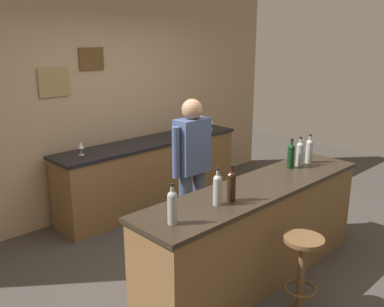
# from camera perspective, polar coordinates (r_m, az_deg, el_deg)

# --- Properties ---
(ground_plane) EXTENTS (10.00, 10.00, 0.00)m
(ground_plane) POSITION_cam_1_polar(r_m,az_deg,el_deg) (4.43, 4.25, -14.32)
(ground_plane) COLOR #423D38
(back_wall) EXTENTS (6.00, 0.09, 2.80)m
(back_wall) POSITION_cam_1_polar(r_m,az_deg,el_deg) (5.45, -11.68, 6.83)
(back_wall) COLOR tan
(back_wall) RESTS_ON ground_plane
(bar_counter) EXTENTS (2.59, 0.60, 0.92)m
(bar_counter) POSITION_cam_1_polar(r_m,az_deg,el_deg) (3.99, 8.73, -10.55)
(bar_counter) COLOR brown
(bar_counter) RESTS_ON ground_plane
(side_counter) EXTENTS (2.67, 0.56, 0.90)m
(side_counter) POSITION_cam_1_polar(r_m,az_deg,el_deg) (5.60, -5.54, -2.70)
(side_counter) COLOR brown
(side_counter) RESTS_ON ground_plane
(bartender) EXTENTS (0.52, 0.21, 1.62)m
(bartender) POSITION_cam_1_polar(r_m,az_deg,el_deg) (4.31, 0.01, -1.56)
(bartender) COLOR #384766
(bartender) RESTS_ON ground_plane
(bar_stool) EXTENTS (0.32, 0.32, 0.68)m
(bar_stool) POSITION_cam_1_polar(r_m,az_deg,el_deg) (3.59, 14.80, -14.16)
(bar_stool) COLOR brown
(bar_stool) RESTS_ON ground_plane
(wine_bottle_a) EXTENTS (0.07, 0.07, 0.31)m
(wine_bottle_a) POSITION_cam_1_polar(r_m,az_deg,el_deg) (2.99, -2.70, -7.19)
(wine_bottle_a) COLOR #999E99
(wine_bottle_a) RESTS_ON bar_counter
(wine_bottle_b) EXTENTS (0.07, 0.07, 0.31)m
(wine_bottle_b) POSITION_cam_1_polar(r_m,az_deg,el_deg) (3.32, 3.50, -4.79)
(wine_bottle_b) COLOR #999E99
(wine_bottle_b) RESTS_ON bar_counter
(wine_bottle_c) EXTENTS (0.07, 0.07, 0.31)m
(wine_bottle_c) POSITION_cam_1_polar(r_m,az_deg,el_deg) (3.40, 5.39, -4.30)
(wine_bottle_c) COLOR black
(wine_bottle_c) RESTS_ON bar_counter
(wine_bottle_d) EXTENTS (0.07, 0.07, 0.31)m
(wine_bottle_d) POSITION_cam_1_polar(r_m,az_deg,el_deg) (4.34, 13.36, -0.20)
(wine_bottle_d) COLOR black
(wine_bottle_d) RESTS_ON bar_counter
(wine_bottle_e) EXTENTS (0.07, 0.07, 0.31)m
(wine_bottle_e) POSITION_cam_1_polar(r_m,az_deg,el_deg) (4.44, 14.48, 0.07)
(wine_bottle_e) COLOR #999E99
(wine_bottle_e) RESTS_ON bar_counter
(wine_bottle_f) EXTENTS (0.07, 0.07, 0.31)m
(wine_bottle_f) POSITION_cam_1_polar(r_m,az_deg,el_deg) (4.58, 15.70, 0.45)
(wine_bottle_f) COLOR #999E99
(wine_bottle_f) RESTS_ON bar_counter
(wine_glass_a) EXTENTS (0.07, 0.07, 0.16)m
(wine_glass_a) POSITION_cam_1_polar(r_m,az_deg,el_deg) (4.93, -14.93, 1.03)
(wine_glass_a) COLOR silver
(wine_glass_a) RESTS_ON side_counter
(wine_glass_b) EXTENTS (0.07, 0.07, 0.16)m
(wine_glass_b) POSITION_cam_1_polar(r_m,az_deg,el_deg) (5.97, 0.32, 4.09)
(wine_glass_b) COLOR silver
(wine_glass_b) RESTS_ON side_counter
(wine_glass_c) EXTENTS (0.07, 0.07, 0.16)m
(wine_glass_c) POSITION_cam_1_polar(r_m,az_deg,el_deg) (6.13, 2.61, 4.37)
(wine_glass_c) COLOR silver
(wine_glass_c) RESTS_ON side_counter
(coffee_mug) EXTENTS (0.12, 0.08, 0.09)m
(coffee_mug) POSITION_cam_1_polar(r_m,az_deg,el_deg) (5.76, -0.91, 3.00)
(coffee_mug) COLOR #338C4C
(coffee_mug) RESTS_ON side_counter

